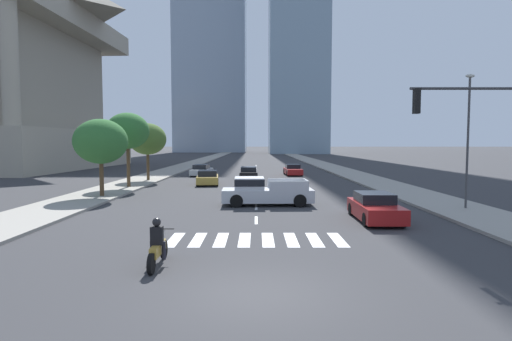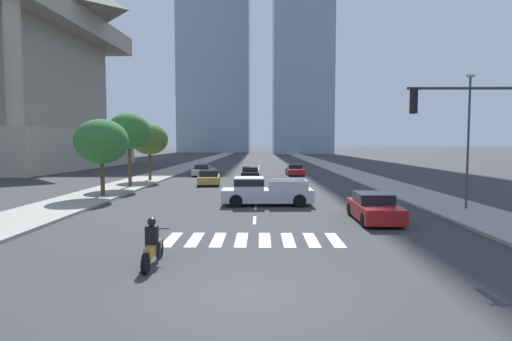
% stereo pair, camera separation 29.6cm
% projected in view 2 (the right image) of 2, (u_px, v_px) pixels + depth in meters
% --- Properties ---
extents(ground_plane, '(800.00, 800.00, 0.00)m').
position_uv_depth(ground_plane, '(249.00, 295.00, 10.03)').
color(ground_plane, '#333335').
extents(sidewalk_east, '(4.00, 260.00, 0.15)m').
position_uv_depth(sidewalk_east, '(373.00, 180.00, 39.83)').
color(sidewalk_east, gray).
rests_on(sidewalk_east, ground).
extents(sidewalk_west, '(4.00, 260.00, 0.15)m').
position_uv_depth(sidewalk_west, '(143.00, 180.00, 40.08)').
color(sidewalk_west, gray).
rests_on(sidewalk_west, ground).
extents(crosswalk_near, '(6.75, 2.37, 0.01)m').
position_uv_depth(crosswalk_near, '(253.00, 240.00, 15.71)').
color(crosswalk_near, silver).
rests_on(crosswalk_near, ground).
extents(lane_divider_center, '(0.14, 50.00, 0.01)m').
position_uv_depth(lane_divider_center, '(258.00, 178.00, 43.64)').
color(lane_divider_center, silver).
rests_on(lane_divider_center, ground).
extents(motorcycle_lead, '(0.70, 2.24, 1.49)m').
position_uv_depth(motorcycle_lead, '(153.00, 247.00, 12.37)').
color(motorcycle_lead, black).
rests_on(motorcycle_lead, ground).
extents(pickup_truck, '(5.45, 2.13, 1.67)m').
position_uv_depth(pickup_truck, '(263.00, 192.00, 24.43)').
color(pickup_truck, '#B7BABF').
rests_on(pickup_truck, ground).
extents(sedan_red_0, '(1.97, 4.30, 1.25)m').
position_uv_depth(sedan_red_0, '(295.00, 170.00, 47.03)').
color(sedan_red_0, maroon).
rests_on(sedan_red_0, ground).
extents(sedan_gold_1, '(2.26, 4.44, 1.28)m').
position_uv_depth(sedan_gold_1, '(209.00, 178.00, 36.56)').
color(sedan_gold_1, '#B28E38').
rests_on(sedan_gold_1, ground).
extents(sedan_silver_2, '(2.16, 4.77, 1.28)m').
position_uv_depth(sedan_silver_2, '(204.00, 170.00, 46.53)').
color(sedan_silver_2, '#B7BABF').
rests_on(sedan_silver_2, ground).
extents(sedan_red_3, '(1.90, 4.33, 1.33)m').
position_uv_depth(sedan_red_3, '(374.00, 208.00, 19.50)').
color(sedan_red_3, maroon).
rests_on(sedan_red_3, ground).
extents(sedan_black_4, '(1.90, 4.25, 1.23)m').
position_uv_depth(sedan_black_4, '(250.00, 173.00, 42.78)').
color(sedan_black_4, black).
rests_on(sedan_black_4, ground).
extents(traffic_signal_near, '(5.11, 0.28, 5.93)m').
position_uv_depth(traffic_signal_near, '(490.00, 128.00, 14.67)').
color(traffic_signal_near, '#333335').
rests_on(traffic_signal_near, sidewalk_east).
extents(street_lamp_east, '(0.50, 0.24, 7.29)m').
position_uv_depth(street_lamp_east, '(469.00, 131.00, 22.05)').
color(street_lamp_east, '#3F3F42').
rests_on(street_lamp_east, sidewalk_east).
extents(street_tree_nearest, '(3.54, 3.54, 5.19)m').
position_uv_depth(street_tree_nearest, '(102.00, 142.00, 27.49)').
color(street_tree_nearest, '#4C3823').
rests_on(street_tree_nearest, sidewalk_west).
extents(street_tree_second, '(3.45, 3.45, 6.03)m').
position_uv_depth(street_tree_second, '(129.00, 131.00, 33.24)').
color(street_tree_second, '#4C3823').
rests_on(street_tree_second, sidewalk_west).
extents(street_tree_third, '(3.56, 3.56, 5.47)m').
position_uv_depth(street_tree_third, '(149.00, 139.00, 39.31)').
color(street_tree_third, '#4C3823').
rests_on(street_tree_third, sidewalk_west).
extents(office_tower_left_skyline, '(28.11, 28.88, 127.62)m').
position_uv_depth(office_tower_left_skyline, '(216.00, 9.00, 168.02)').
color(office_tower_left_skyline, '#8C9EB2').
rests_on(office_tower_left_skyline, ground).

